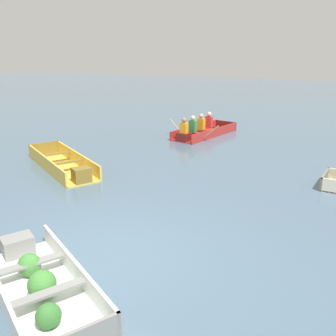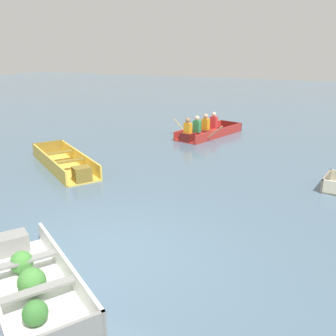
{
  "view_description": "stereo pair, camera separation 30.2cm",
  "coord_description": "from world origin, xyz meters",
  "views": [
    {
      "loc": [
        3.12,
        -4.49,
        3.28
      ],
      "look_at": [
        -0.66,
        3.92,
        0.35
      ],
      "focal_mm": 40.0,
      "sensor_mm": 36.0,
      "label": 1
    },
    {
      "loc": [
        3.4,
        -4.36,
        3.28
      ],
      "look_at": [
        -0.66,
        3.92,
        0.35
      ],
      "focal_mm": 40.0,
      "sensor_mm": 36.0,
      "label": 2
    }
  ],
  "objects": [
    {
      "name": "ground_plane",
      "position": [
        0.0,
        0.0,
        0.0
      ],
      "size": [
        80.0,
        80.0,
        0.0
      ],
      "primitive_type": "plane",
      "color": "slate"
    },
    {
      "name": "rowboat_red_with_crew",
      "position": [
        -1.61,
        9.24,
        0.23
      ],
      "size": [
        2.22,
        3.39,
        0.91
      ],
      "color": "#AD2D28",
      "rests_on": "ground"
    },
    {
      "name": "skiff_yellow_mid_moored",
      "position": [
        -3.77,
        3.58,
        0.15
      ],
      "size": [
        3.43,
        2.64,
        0.42
      ],
      "color": "#E5BC47",
      "rests_on": "ground"
    },
    {
      "name": "dinghy_white_foreground",
      "position": [
        -0.41,
        -1.11,
        0.15
      ],
      "size": [
        2.95,
        2.36,
        0.43
      ],
      "color": "white",
      "rests_on": "ground"
    }
  ]
}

